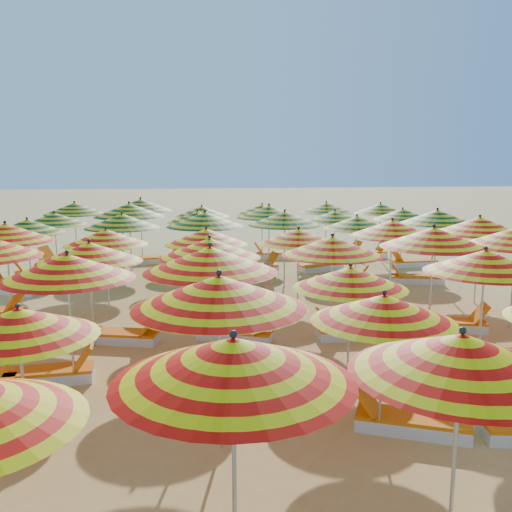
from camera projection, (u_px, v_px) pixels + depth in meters
name	position (u px, v px, depth m)	size (l,w,h in m)	color
ground	(258.00, 321.00, 14.48)	(120.00, 120.00, 0.00)	#DCBA61
umbrella_2	(233.00, 361.00, 5.43)	(2.73, 2.73, 2.53)	silver
umbrella_3	(461.00, 355.00, 5.82)	(2.57, 2.57, 2.44)	silver
umbrella_7	(19.00, 323.00, 7.55)	(2.62, 2.62, 2.23)	silver
umbrella_8	(219.00, 292.00, 7.84)	(3.08, 3.08, 2.61)	silver
umbrella_9	(384.00, 308.00, 8.24)	(2.81, 2.81, 2.25)	silver
umbrella_13	(68.00, 267.00, 10.09)	(3.11, 3.11, 2.51)	silver
umbrella_14	(210.00, 260.00, 10.29)	(3.28, 3.28, 2.61)	silver
umbrella_15	(350.00, 278.00, 10.36)	(2.77, 2.77, 2.23)	silver
umbrella_16	(485.00, 261.00, 10.91)	(2.91, 2.91, 2.45)	silver
umbrella_19	(89.00, 252.00, 12.22)	(2.83, 2.83, 2.40)	silver
umbrella_20	(210.00, 248.00, 12.65)	(2.90, 2.90, 2.42)	silver
umbrella_21	(332.00, 246.00, 12.86)	(2.58, 2.58, 2.43)	silver
umbrella_22	(433.00, 237.00, 13.18)	(3.21, 3.21, 2.60)	silver
umbrella_24	(6.00, 233.00, 14.41)	(3.05, 3.05, 2.54)	silver
umbrella_25	(106.00, 237.00, 14.92)	(2.71, 2.71, 2.32)	silver
umbrella_26	(206.00, 237.00, 14.99)	(2.52, 2.52, 2.33)	silver
umbrella_27	(299.00, 236.00, 15.34)	(2.74, 2.74, 2.28)	silver
umbrella_28	(392.00, 228.00, 15.59)	(2.50, 2.50, 2.49)	silver
umbrella_29	(480.00, 225.00, 15.89)	(2.74, 2.74, 2.54)	silver
umbrella_30	(27.00, 226.00, 16.99)	(2.50, 2.50, 2.35)	silver
umbrella_31	(122.00, 221.00, 17.57)	(2.42, 2.42, 2.46)	silver
umbrella_32	(205.00, 219.00, 17.43)	(2.69, 2.69, 2.54)	silver
umbrella_33	(285.00, 218.00, 18.03)	(2.90, 2.90, 2.50)	silver
umbrella_34	(357.00, 222.00, 18.30)	(2.61, 2.61, 2.31)	silver
umbrella_35	(437.00, 217.00, 18.43)	(2.77, 2.77, 2.50)	silver
umbrella_36	(54.00, 219.00, 19.46)	(2.20, 2.20, 2.30)	silver
umbrella_37	(129.00, 210.00, 19.73)	(2.76, 2.76, 2.61)	silver
umbrella_38	(198.00, 217.00, 20.09)	(2.30, 2.30, 2.30)	silver
umbrella_39	(269.00, 211.00, 20.33)	(2.51, 2.51, 2.49)	silver
umbrella_40	(335.00, 216.00, 20.86)	(2.64, 2.64, 2.24)	silver
umbrella_41	(402.00, 214.00, 21.20)	(2.60, 2.60, 2.28)	silver
umbrella_42	(74.00, 208.00, 21.79)	(2.60, 2.60, 2.46)	silver
umbrella_43	(141.00, 205.00, 22.03)	(2.75, 2.75, 2.58)	silver
umbrella_44	(202.00, 211.00, 22.54)	(2.38, 2.38, 2.25)	silver
umbrella_45	(262.00, 209.00, 23.05)	(2.37, 2.37, 2.28)	silver
umbrella_46	(326.00, 208.00, 23.31)	(2.91, 2.91, 2.33)	silver
umbrella_47	(380.00, 208.00, 23.29)	(2.63, 2.63, 2.30)	silver
lounger_4	(409.00, 422.00, 8.69)	(1.82, 1.21, 0.69)	white
lounger_7	(48.00, 374.00, 10.58)	(1.78, 0.74, 0.69)	white
lounger_10	(123.00, 336.00, 12.83)	(1.82, 0.99, 0.69)	white
lounger_11	(237.00, 333.00, 12.99)	(1.82, 1.17, 0.69)	white
lounger_12	(353.00, 332.00, 13.14)	(1.74, 0.62, 0.69)	white
lounger_13	(451.00, 324.00, 13.72)	(1.82, 0.96, 0.69)	white
lounger_15	(13.00, 288.00, 17.40)	(1.82, 1.22, 0.69)	white
lounger_16	(342.00, 281.00, 18.37)	(1.82, 1.25, 0.69)	white
lounger_17	(415.00, 278.00, 18.81)	(1.82, 0.93, 0.69)	white
lounger_18	(40.00, 273.00, 19.68)	(1.83, 1.05, 0.69)	white
lounger_19	(184.00, 268.00, 20.50)	(1.81, 0.92, 0.69)	white
lounger_20	(255.00, 268.00, 20.57)	(1.82, 1.00, 0.69)	white
lounger_21	(322.00, 266.00, 20.91)	(1.82, 1.21, 0.69)	white
lounger_22	(413.00, 263.00, 21.62)	(1.77, 0.71, 0.69)	white
lounger_23	(61.00, 261.00, 22.01)	(1.82, 1.21, 0.69)	white
lounger_24	(158.00, 259.00, 22.36)	(1.77, 0.71, 0.69)	white
lounger_25	(274.00, 254.00, 23.38)	(1.78, 0.73, 0.69)	white
lounger_26	(341.00, 254.00, 23.48)	(1.80, 0.84, 0.69)	white
lounger_27	(367.00, 254.00, 23.57)	(1.78, 0.73, 0.69)	white
beachgoer_a	(268.00, 284.00, 15.69)	(0.49, 0.32, 1.33)	tan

